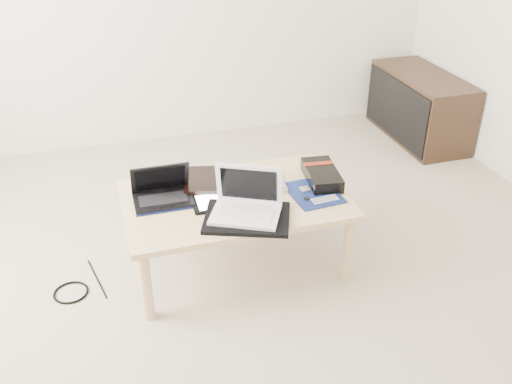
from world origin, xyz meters
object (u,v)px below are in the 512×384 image
object	(u,v)px
media_cabinet	(419,107)
white_laptop	(247,204)
netbook	(162,193)
gpu_box	(322,175)
coffee_table	(235,205)

from	to	relation	value
media_cabinet	white_laptop	world-z (taller)	white_laptop
netbook	gpu_box	size ratio (longest dim) A/B	0.87
white_laptop	gpu_box	distance (m)	0.52
media_cabinet	netbook	bearing A→B (deg)	-152.76
media_cabinet	gpu_box	world-z (taller)	media_cabinet
coffee_table	gpu_box	size ratio (longest dim) A/B	3.36
media_cabinet	coffee_table	bearing A→B (deg)	-146.64
netbook	white_laptop	xyz separation A→B (m)	(0.36, -0.26, 0.03)
coffee_table	media_cabinet	bearing A→B (deg)	33.36
coffee_table	white_laptop	world-z (taller)	white_laptop
netbook	gpu_box	bearing A→B (deg)	-2.62
media_cabinet	gpu_box	bearing A→B (deg)	-138.60
white_laptop	gpu_box	world-z (taller)	white_laptop
white_laptop	gpu_box	xyz separation A→B (m)	(0.47, 0.22, -0.03)
media_cabinet	white_laptop	size ratio (longest dim) A/B	2.37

